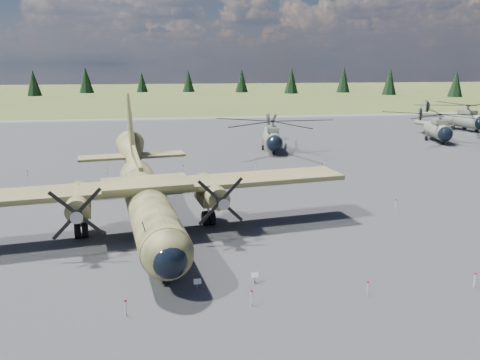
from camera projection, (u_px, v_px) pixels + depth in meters
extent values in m
plane|color=#4B5827|center=(193.00, 220.00, 35.52)|extent=(500.00, 500.00, 0.00)
cube|color=slate|center=(186.00, 187.00, 45.10)|extent=(120.00, 120.00, 0.04)
cylinder|color=#3B3F22|center=(148.00, 204.00, 31.63)|extent=(5.13, 17.92, 2.75)
sphere|color=#3B3F22|center=(167.00, 254.00, 23.42)|extent=(3.04, 3.04, 2.70)
sphere|color=black|center=(169.00, 259.00, 22.93)|extent=(2.23, 2.23, 1.98)
cube|color=black|center=(162.00, 230.00, 24.70)|extent=(2.16, 1.83, 0.54)
cone|color=#3B3F22|center=(133.00, 158.00, 42.15)|extent=(3.59, 7.07, 4.14)
cube|color=#95989A|center=(147.00, 216.00, 32.82)|extent=(2.65, 6.10, 0.49)
cube|color=#373F21|center=(146.00, 187.00, 31.82)|extent=(28.72, 7.19, 0.34)
cube|color=#3B3F22|center=(146.00, 184.00, 31.76)|extent=(6.33, 4.31, 0.34)
cylinder|color=#3B3F22|center=(78.00, 201.00, 30.41)|extent=(2.16, 5.27, 1.48)
cube|color=#3B3F22|center=(79.00, 207.00, 31.29)|extent=(1.92, 3.51, 0.79)
cone|color=gray|center=(77.00, 216.00, 27.44)|extent=(0.86, 0.98, 0.75)
cylinder|color=black|center=(81.00, 230.00, 31.70)|extent=(1.00, 1.19, 1.08)
cylinder|color=#3B3F22|center=(211.00, 190.00, 32.94)|extent=(2.16, 5.27, 1.48)
cube|color=#3B3F22|center=(208.00, 196.00, 33.82)|extent=(1.92, 3.51, 0.79)
cone|color=gray|center=(222.00, 203.00, 29.97)|extent=(0.86, 0.98, 0.75)
cylinder|color=black|center=(208.00, 218.00, 34.22)|extent=(1.00, 1.19, 1.08)
cube|color=#3B3F22|center=(136.00, 159.00, 38.54)|extent=(1.28, 7.40, 1.65)
cube|color=#373F21|center=(133.00, 156.00, 42.59)|extent=(9.65, 3.43, 0.22)
cylinder|color=gray|center=(165.00, 263.00, 24.76)|extent=(0.16, 0.16, 0.89)
cylinder|color=black|center=(165.00, 276.00, 24.93)|extent=(0.47, 0.96, 0.92)
cylinder|color=slate|center=(272.00, 139.00, 62.74)|extent=(3.10, 6.65, 2.22)
sphere|color=black|center=(275.00, 144.00, 59.64)|extent=(2.31, 2.31, 2.04)
sphere|color=slate|center=(270.00, 136.00, 65.84)|extent=(2.31, 2.31, 2.04)
cube|color=slate|center=(273.00, 129.00, 62.05)|extent=(1.90, 3.03, 0.67)
cylinder|color=gray|center=(273.00, 124.00, 61.89)|extent=(0.36, 0.36, 0.89)
cylinder|color=slate|center=(269.00, 130.00, 69.00)|extent=(1.81, 7.61, 1.27)
cube|color=slate|center=(267.00, 120.00, 71.96)|extent=(0.37, 1.26, 2.13)
cylinder|color=black|center=(269.00, 120.00, 71.96)|extent=(0.38, 2.29, 2.31)
cylinder|color=black|center=(274.00, 153.00, 60.46)|extent=(0.33, 0.63, 0.60)
cylinder|color=black|center=(263.00, 148.00, 64.06)|extent=(0.36, 0.74, 0.71)
cylinder|color=gray|center=(263.00, 144.00, 63.95)|extent=(0.14, 0.14, 1.29)
cylinder|color=black|center=(280.00, 147.00, 64.11)|extent=(0.36, 0.74, 0.71)
cylinder|color=gray|center=(280.00, 144.00, 63.99)|extent=(0.14, 0.14, 1.29)
cylinder|color=slate|center=(438.00, 131.00, 70.56)|extent=(3.65, 6.82, 2.25)
sphere|color=black|center=(445.00, 134.00, 67.44)|extent=(2.48, 2.48, 2.07)
sphere|color=slate|center=(430.00, 128.00, 73.70)|extent=(2.48, 2.48, 2.07)
cube|color=slate|center=(439.00, 122.00, 69.87)|extent=(2.14, 3.15, 0.68)
cylinder|color=gray|center=(440.00, 117.00, 69.70)|extent=(0.39, 0.39, 0.90)
cylinder|color=slate|center=(424.00, 123.00, 76.89)|extent=(2.46, 7.66, 1.29)
cube|color=slate|center=(418.00, 114.00, 79.89)|extent=(0.48, 1.27, 2.16)
cylinder|color=black|center=(420.00, 114.00, 79.87)|extent=(0.58, 2.29, 2.34)
cylinder|color=black|center=(443.00, 142.00, 68.26)|extent=(0.38, 0.65, 0.61)
cylinder|color=black|center=(426.00, 138.00, 72.00)|extent=(0.42, 0.76, 0.72)
cylinder|color=gray|center=(427.00, 135.00, 71.89)|extent=(0.15, 0.15, 1.31)
cylinder|color=black|center=(442.00, 138.00, 71.85)|extent=(0.42, 0.76, 0.72)
cylinder|color=gray|center=(443.00, 135.00, 71.73)|extent=(0.15, 0.15, 1.31)
cylinder|color=slate|center=(465.00, 121.00, 82.36)|extent=(3.52, 7.23, 2.41)
sphere|color=black|center=(480.00, 123.00, 79.19)|extent=(2.55, 2.55, 2.21)
sphere|color=slate|center=(450.00, 118.00, 85.54)|extent=(2.55, 2.55, 2.21)
cube|color=slate|center=(467.00, 112.00, 81.64)|extent=(2.12, 3.31, 0.72)
cylinder|color=gray|center=(468.00, 108.00, 81.46)|extent=(0.40, 0.40, 0.96)
cylinder|color=slate|center=(436.00, 115.00, 88.78)|extent=(2.15, 8.24, 1.38)
cube|color=slate|center=(424.00, 107.00, 91.80)|extent=(0.43, 1.36, 2.31)
cylinder|color=black|center=(425.00, 107.00, 91.91)|extent=(0.47, 2.48, 2.50)
cylinder|color=black|center=(477.00, 131.00, 80.05)|extent=(0.37, 0.69, 0.65)
cylinder|color=black|center=(453.00, 128.00, 83.35)|extent=(0.41, 0.81, 0.77)
cylinder|color=gray|center=(453.00, 125.00, 83.23)|extent=(0.16, 0.16, 1.40)
cylinder|color=black|center=(465.00, 127.00, 84.17)|extent=(0.41, 0.81, 0.77)
cylinder|color=gray|center=(465.00, 125.00, 84.04)|extent=(0.16, 0.16, 1.40)
cube|color=gray|center=(197.00, 285.00, 24.47)|extent=(0.07, 0.07, 0.50)
cube|color=silver|center=(197.00, 281.00, 24.37)|extent=(0.41, 0.19, 0.28)
cube|color=gray|center=(254.00, 279.00, 25.23)|extent=(0.08, 0.08, 0.49)
cube|color=silver|center=(255.00, 275.00, 25.13)|extent=(0.41, 0.20, 0.28)
cylinder|color=silver|center=(126.00, 308.00, 21.87)|extent=(0.07, 0.07, 0.80)
cylinder|color=#B21325|center=(125.00, 301.00, 21.77)|extent=(0.12, 0.12, 0.10)
cylinder|color=silver|center=(252.00, 298.00, 22.81)|extent=(0.07, 0.07, 0.80)
cylinder|color=#B21325|center=(252.00, 291.00, 22.71)|extent=(0.12, 0.12, 0.10)
cylinder|color=silver|center=(368.00, 289.00, 23.75)|extent=(0.07, 0.07, 0.80)
cylinder|color=#B21325|center=(368.00, 282.00, 23.66)|extent=(0.12, 0.12, 0.10)
cylinder|color=silver|center=(475.00, 280.00, 24.69)|extent=(0.07, 0.07, 0.80)
cylinder|color=#B21325|center=(476.00, 273.00, 24.60)|extent=(0.12, 0.12, 0.10)
cylinder|color=silver|center=(28.00, 175.00, 48.24)|extent=(0.07, 0.07, 0.80)
cylinder|color=#B21325|center=(27.00, 171.00, 48.14)|extent=(0.12, 0.12, 0.10)
cylinder|color=silver|center=(107.00, 172.00, 49.49)|extent=(0.07, 0.07, 0.80)
cylinder|color=#B21325|center=(107.00, 168.00, 49.40)|extent=(0.12, 0.12, 0.10)
cylinder|color=silver|center=(183.00, 169.00, 50.75)|extent=(0.07, 0.07, 0.80)
cylinder|color=#B21325|center=(183.00, 165.00, 50.65)|extent=(0.12, 0.12, 0.10)
cylinder|color=silver|center=(255.00, 167.00, 52.00)|extent=(0.07, 0.07, 0.80)
cylinder|color=#B21325|center=(256.00, 163.00, 51.90)|extent=(0.12, 0.12, 0.10)
cylinder|color=silver|center=(324.00, 164.00, 53.25)|extent=(0.07, 0.07, 0.80)
cylinder|color=#B21325|center=(324.00, 161.00, 53.16)|extent=(0.12, 0.12, 0.10)
cylinder|color=silver|center=(396.00, 204.00, 38.01)|extent=(0.07, 0.07, 0.80)
cylinder|color=#B21325|center=(396.00, 200.00, 37.91)|extent=(0.12, 0.12, 0.10)
cone|color=black|center=(456.00, 84.00, 166.73)|extent=(5.16, 5.16, 9.21)
cone|color=black|center=(390.00, 81.00, 177.87)|extent=(5.59, 5.59, 9.98)
cone|color=black|center=(344.00, 80.00, 192.56)|extent=(5.80, 5.80, 10.35)
cone|color=black|center=(291.00, 80.00, 186.11)|extent=(5.66, 5.66, 10.11)
cone|color=black|center=(242.00, 80.00, 194.05)|extent=(5.32, 5.32, 9.50)
cone|color=black|center=(188.00, 81.00, 196.86)|extent=(5.02, 5.02, 8.96)
cone|color=black|center=(142.00, 82.00, 195.04)|extent=(4.62, 4.62, 8.25)
cone|color=black|center=(86.00, 80.00, 188.80)|extent=(5.86, 5.86, 10.47)
cone|color=black|center=(34.00, 83.00, 171.78)|extent=(5.32, 5.32, 9.49)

